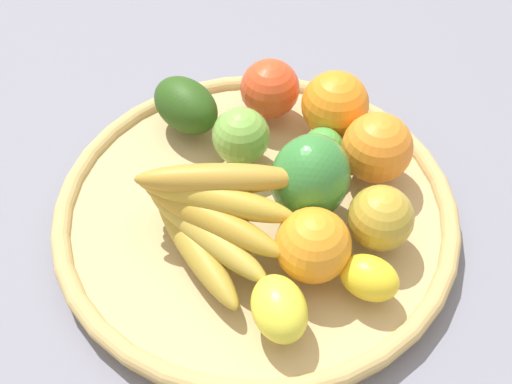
{
  "coord_description": "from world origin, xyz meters",
  "views": [
    {
      "loc": [
        -0.34,
        -0.35,
        0.62
      ],
      "look_at": [
        0.0,
        0.0,
        0.05
      ],
      "focal_mm": 48.29,
      "sensor_mm": 36.0,
      "label": 1
    }
  ],
  "objects_px": {
    "lime_0": "(323,149)",
    "lemon_0": "(368,279)",
    "avocado": "(186,105)",
    "banana_bunch": "(209,216)",
    "apple_1": "(241,136)",
    "bell_pepper": "(310,178)",
    "apple_2": "(381,218)",
    "orange_0": "(335,105)",
    "apple_0": "(270,89)",
    "orange_1": "(313,245)",
    "orange_2": "(377,148)",
    "lemon_1": "(279,309)"
  },
  "relations": [
    {
      "from": "avocado",
      "to": "banana_bunch",
      "type": "height_order",
      "value": "banana_bunch"
    },
    {
      "from": "lime_0",
      "to": "orange_1",
      "type": "bearing_deg",
      "value": -142.27
    },
    {
      "from": "avocado",
      "to": "lemon_0",
      "type": "distance_m",
      "value": 0.31
    },
    {
      "from": "apple_1",
      "to": "lemon_0",
      "type": "xyz_separation_m",
      "value": [
        -0.04,
        -0.22,
        -0.01
      ]
    },
    {
      "from": "lemon_0",
      "to": "orange_1",
      "type": "bearing_deg",
      "value": 107.36
    },
    {
      "from": "apple_2",
      "to": "bell_pepper",
      "type": "distance_m",
      "value": 0.08
    },
    {
      "from": "apple_0",
      "to": "orange_2",
      "type": "relative_size",
      "value": 0.91
    },
    {
      "from": "apple_0",
      "to": "lemon_0",
      "type": "bearing_deg",
      "value": -115.28
    },
    {
      "from": "orange_1",
      "to": "apple_0",
      "type": "bearing_deg",
      "value": 54.84
    },
    {
      "from": "orange_2",
      "to": "lemon_1",
      "type": "bearing_deg",
      "value": -164.35
    },
    {
      "from": "avocado",
      "to": "lemon_1",
      "type": "bearing_deg",
      "value": -113.68
    },
    {
      "from": "bell_pepper",
      "to": "orange_0",
      "type": "xyz_separation_m",
      "value": [
        0.11,
        0.06,
        -0.01
      ]
    },
    {
      "from": "lemon_1",
      "to": "orange_1",
      "type": "distance_m",
      "value": 0.07
    },
    {
      "from": "avocado",
      "to": "bell_pepper",
      "type": "height_order",
      "value": "bell_pepper"
    },
    {
      "from": "apple_1",
      "to": "bell_pepper",
      "type": "relative_size",
      "value": 0.66
    },
    {
      "from": "lemon_0",
      "to": "banana_bunch",
      "type": "bearing_deg",
      "value": 114.15
    },
    {
      "from": "lemon_1",
      "to": "lime_0",
      "type": "height_order",
      "value": "lemon_1"
    },
    {
      "from": "avocado",
      "to": "lime_0",
      "type": "distance_m",
      "value": 0.17
    },
    {
      "from": "orange_2",
      "to": "orange_0",
      "type": "bearing_deg",
      "value": 75.89
    },
    {
      "from": "apple_1",
      "to": "apple_2",
      "type": "bearing_deg",
      "value": -84.24
    },
    {
      "from": "lime_0",
      "to": "orange_2",
      "type": "distance_m",
      "value": 0.06
    },
    {
      "from": "avocado",
      "to": "orange_1",
      "type": "distance_m",
      "value": 0.25
    },
    {
      "from": "apple_0",
      "to": "orange_1",
      "type": "height_order",
      "value": "orange_1"
    },
    {
      "from": "apple_1",
      "to": "orange_1",
      "type": "relative_size",
      "value": 0.87
    },
    {
      "from": "apple_0",
      "to": "orange_0",
      "type": "bearing_deg",
      "value": -68.08
    },
    {
      "from": "lime_0",
      "to": "lemon_0",
      "type": "relative_size",
      "value": 0.82
    },
    {
      "from": "orange_1",
      "to": "orange_2",
      "type": "bearing_deg",
      "value": 14.86
    },
    {
      "from": "banana_bunch",
      "to": "lemon_1",
      "type": "bearing_deg",
      "value": -99.16
    },
    {
      "from": "avocado",
      "to": "orange_2",
      "type": "bearing_deg",
      "value": -64.56
    },
    {
      "from": "lemon_0",
      "to": "orange_2",
      "type": "bearing_deg",
      "value": 36.67
    },
    {
      "from": "orange_1",
      "to": "apple_1",
      "type": "bearing_deg",
      "value": 70.36
    },
    {
      "from": "apple_2",
      "to": "orange_1",
      "type": "relative_size",
      "value": 0.9
    },
    {
      "from": "apple_2",
      "to": "lemon_0",
      "type": "distance_m",
      "value": 0.07
    },
    {
      "from": "bell_pepper",
      "to": "apple_1",
      "type": "bearing_deg",
      "value": -91.68
    },
    {
      "from": "avocado",
      "to": "orange_1",
      "type": "height_order",
      "value": "orange_1"
    },
    {
      "from": "lemon_1",
      "to": "avocado",
      "type": "height_order",
      "value": "avocado"
    },
    {
      "from": "lemon_1",
      "to": "apple_0",
      "type": "xyz_separation_m",
      "value": [
        0.21,
        0.22,
        0.01
      ]
    },
    {
      "from": "avocado",
      "to": "orange_2",
      "type": "relative_size",
      "value": 1.15
    },
    {
      "from": "apple_2",
      "to": "orange_2",
      "type": "xyz_separation_m",
      "value": [
        0.07,
        0.06,
        0.01
      ]
    },
    {
      "from": "avocado",
      "to": "apple_0",
      "type": "height_order",
      "value": "apple_0"
    },
    {
      "from": "banana_bunch",
      "to": "orange_0",
      "type": "xyz_separation_m",
      "value": [
        0.22,
        0.02,
        -0.0
      ]
    },
    {
      "from": "apple_1",
      "to": "bell_pepper",
      "type": "distance_m",
      "value": 0.11
    },
    {
      "from": "orange_0",
      "to": "orange_2",
      "type": "relative_size",
      "value": 1.01
    },
    {
      "from": "apple_1",
      "to": "banana_bunch",
      "type": "distance_m",
      "value": 0.13
    },
    {
      "from": "apple_0",
      "to": "orange_2",
      "type": "bearing_deg",
      "value": -85.95
    },
    {
      "from": "orange_1",
      "to": "lemon_0",
      "type": "bearing_deg",
      "value": -72.64
    },
    {
      "from": "lime_0",
      "to": "orange_1",
      "type": "xyz_separation_m",
      "value": [
        -0.12,
        -0.09,
        0.01
      ]
    },
    {
      "from": "apple_2",
      "to": "orange_1",
      "type": "distance_m",
      "value": 0.08
    },
    {
      "from": "orange_1",
      "to": "lemon_0",
      "type": "xyz_separation_m",
      "value": [
        0.02,
        -0.06,
        -0.02
      ]
    },
    {
      "from": "orange_0",
      "to": "apple_0",
      "type": "bearing_deg",
      "value": 111.92
    }
  ]
}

